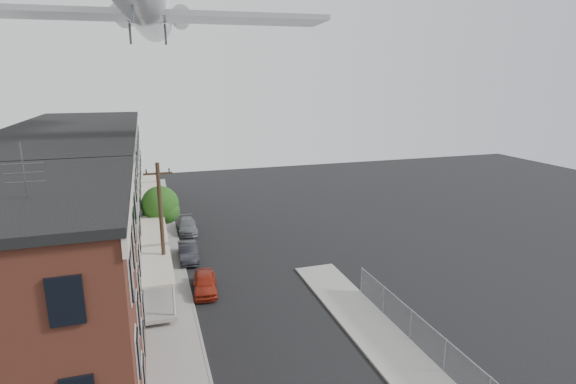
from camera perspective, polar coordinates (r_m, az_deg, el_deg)
name	(u,v)px	position (r m, az deg, el deg)	size (l,w,h in m)	color
sidewalk_left	(164,260)	(37.79, -15.50, -8.27)	(3.00, 62.00, 0.12)	gray
sidewalk_right	(406,366)	(24.99, 14.72, -20.56)	(3.00, 26.00, 0.12)	gray
curb_left	(182,257)	(37.84, -13.29, -8.08)	(0.15, 62.00, 0.14)	gray
curb_right	(380,371)	(24.34, 11.62, -21.38)	(0.15, 26.00, 0.14)	gray
corner_building	(0,319)	(20.99, -32.71, -13.45)	(10.31, 12.30, 12.15)	#3D1D13
row_house_a	(49,239)	(29.58, -28.11, -5.28)	(11.98, 7.00, 10.30)	gray
row_house_b	(67,207)	(36.19, -26.24, -1.75)	(11.98, 7.00, 10.30)	#75695D
row_house_c	(79,186)	(42.94, -24.96, 0.68)	(11.98, 7.00, 10.30)	gray
row_house_d	(88,171)	(49.75, -24.03, 2.45)	(11.98, 7.00, 10.30)	#75695D
row_house_e	(95,160)	(56.61, -23.33, 3.78)	(11.98, 7.00, 10.30)	gray
chainlink_fence	(445,355)	(24.56, 19.31, -18.98)	(0.06, 18.06, 1.90)	gray
utility_pole	(162,228)	(30.58, -15.74, -4.40)	(1.80, 0.26, 9.00)	black
street_tree	(162,206)	(40.45, -15.74, -1.73)	(3.22, 3.20, 5.20)	black
car_near	(205,283)	(31.63, -10.51, -11.30)	(1.56, 3.88, 1.32)	maroon
car_mid	(188,252)	(37.17, -12.58, -7.44)	(1.43, 4.11, 1.35)	black
car_far	(187,226)	(43.85, -12.69, -4.19)	(1.75, 4.31, 1.25)	slate
airplane	(145,4)	(33.09, -17.66, 21.81)	(23.00, 26.26, 7.59)	white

